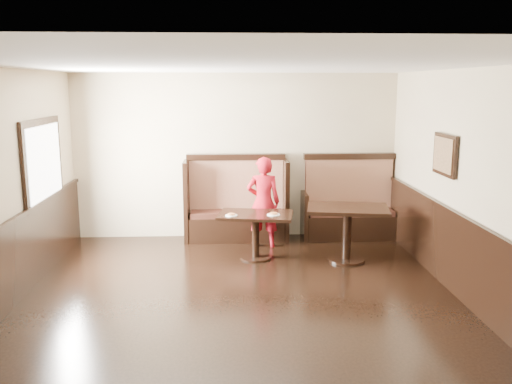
{
  "coord_description": "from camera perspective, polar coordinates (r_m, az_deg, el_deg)",
  "views": [
    {
      "loc": [
        -0.13,
        -5.72,
        2.6
      ],
      "look_at": [
        0.29,
        2.35,
        1.0
      ],
      "focal_mm": 38.0,
      "sensor_mm": 36.0,
      "label": 1
    }
  ],
  "objects": [
    {
      "name": "ground",
      "position": [
        6.28,
        -1.54,
        -13.25
      ],
      "size": [
        7.0,
        7.0,
        0.0
      ],
      "primitive_type": "plane",
      "color": "black",
      "rests_on": "ground"
    },
    {
      "name": "pizza_plate_right",
      "position": [
        8.06,
        1.86,
        -2.34
      ],
      "size": [
        0.19,
        0.19,
        0.04
      ],
      "color": "white",
      "rests_on": "table_main"
    },
    {
      "name": "booth_main",
      "position": [
        9.25,
        -2.08,
        -1.76
      ],
      "size": [
        1.75,
        0.72,
        1.45
      ],
      "color": "black",
      "rests_on": "ground"
    },
    {
      "name": "table_main",
      "position": [
        8.18,
        -0.04,
        -3.4
      ],
      "size": [
        1.2,
        0.86,
        0.7
      ],
      "rotation": [
        0.0,
        0.0,
        -0.17
      ],
      "color": "black",
      "rests_on": "ground"
    },
    {
      "name": "child",
      "position": [
        8.74,
        0.78,
        -1.08
      ],
      "size": [
        0.56,
        0.38,
        1.48
      ],
      "primitive_type": "imported",
      "rotation": [
        0.0,
        0.0,
        3.09
      ],
      "color": "#A8111E",
      "rests_on": "ground"
    },
    {
      "name": "table_neighbor",
      "position": [
        8.18,
        9.59,
        -3.0
      ],
      "size": [
        1.3,
        0.96,
        0.82
      ],
      "rotation": [
        0.0,
        0.0,
        -0.17
      ],
      "color": "black",
      "rests_on": "ground"
    },
    {
      "name": "room_shell",
      "position": [
        6.3,
        -4.37,
        -6.66
      ],
      "size": [
        7.0,
        7.0,
        7.0
      ],
      "color": "#BCAF88",
      "rests_on": "ground"
    },
    {
      "name": "pizza_plate_left",
      "position": [
        8.02,
        -2.62,
        -2.42
      ],
      "size": [
        0.18,
        0.18,
        0.03
      ],
      "color": "white",
      "rests_on": "table_main"
    },
    {
      "name": "booth_neighbor",
      "position": [
        9.49,
        9.79,
        -1.87
      ],
      "size": [
        1.65,
        0.72,
        1.45
      ],
      "color": "black",
      "rests_on": "ground"
    }
  ]
}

